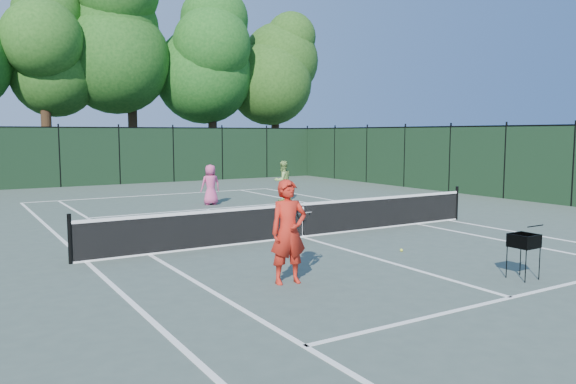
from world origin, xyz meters
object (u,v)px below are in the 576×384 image
player_pink (211,185)px  ball_hopper (524,241)px  loose_ball_midcourt (401,250)px  coach (289,232)px  player_green (283,181)px

player_pink → ball_hopper: size_ratio=1.80×
player_pink → loose_ball_midcourt: player_pink is taller
coach → loose_ball_midcourt: 3.89m
coach → player_pink: size_ratio=1.23×
player_pink → ball_hopper: bearing=95.6°
coach → player_pink: coach is taller
player_pink → loose_ball_midcourt: bearing=94.8°
player_green → ball_hopper: size_ratio=1.89×
player_pink → coach: bearing=76.4°
ball_hopper → loose_ball_midcourt: 3.09m
coach → loose_ball_midcourt: size_ratio=27.92×
player_pink → player_green: 3.06m
player_green → loose_ball_midcourt: 10.31m
player_green → coach: bearing=55.7°
coach → ball_hopper: 4.42m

